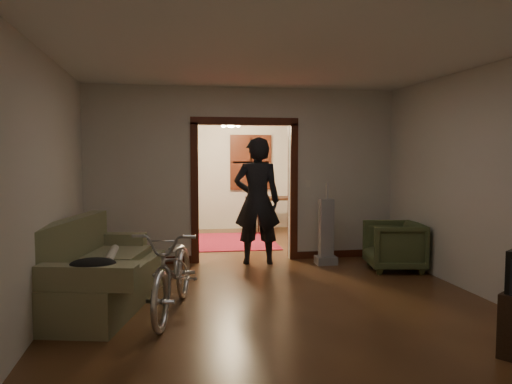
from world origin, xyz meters
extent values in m
cube|color=#3D2313|center=(0.00, 0.00, 0.00)|extent=(5.00, 8.50, 0.01)
cube|color=white|center=(0.00, 0.00, 2.80)|extent=(5.00, 8.50, 0.01)
cube|color=beige|center=(0.00, 4.25, 1.40)|extent=(5.00, 0.02, 2.80)
cube|color=beige|center=(-2.50, 0.00, 1.40)|extent=(0.02, 8.50, 2.80)
cube|color=beige|center=(2.50, 0.00, 1.40)|extent=(0.02, 8.50, 2.80)
cube|color=beige|center=(0.00, 0.75, 1.40)|extent=(5.00, 0.14, 2.80)
cube|color=#3D180D|center=(0.00, 0.75, 1.10)|extent=(1.74, 0.20, 2.32)
cube|color=black|center=(0.70, 4.21, 1.55)|extent=(0.98, 0.06, 1.28)
sphere|color=#FFE0A5|center=(0.00, 2.50, 2.35)|extent=(0.24, 0.24, 0.24)
cube|color=silver|center=(1.05, 0.68, 1.25)|extent=(0.08, 0.01, 0.12)
cube|color=#656745|center=(-2.01, -1.40, 0.49)|extent=(1.46, 2.32, 0.99)
cylinder|color=beige|center=(-1.91, -1.10, 0.53)|extent=(0.10, 0.81, 0.10)
ellipsoid|color=black|center=(-1.96, -2.31, 0.68)|extent=(0.44, 0.33, 0.13)
imported|color=silver|center=(-1.18, -1.83, 0.47)|extent=(1.00, 1.90, 0.95)
imported|color=#424F2C|center=(2.09, -0.34, 0.37)|extent=(0.93, 0.91, 0.73)
cube|color=gray|center=(1.22, 0.22, 0.52)|extent=(0.36, 0.30, 1.04)
imported|color=black|center=(0.16, 0.47, 1.00)|extent=(0.78, 0.57, 2.00)
cube|color=maroon|center=(0.08, 2.51, 0.01)|extent=(1.66, 2.12, 0.02)
cube|color=#293922|center=(-1.16, 3.94, 0.87)|extent=(0.91, 0.56, 1.73)
sphere|color=#1E5972|center=(-1.16, 3.94, 1.94)|extent=(0.28, 0.28, 0.28)
cube|color=#321B10|center=(1.11, 3.55, 0.38)|extent=(1.17, 0.90, 0.77)
cube|color=#321B10|center=(0.59, 3.34, 0.42)|extent=(0.43, 0.43, 0.84)
camera|label=1|loc=(-1.26, -7.23, 1.73)|focal=35.00mm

